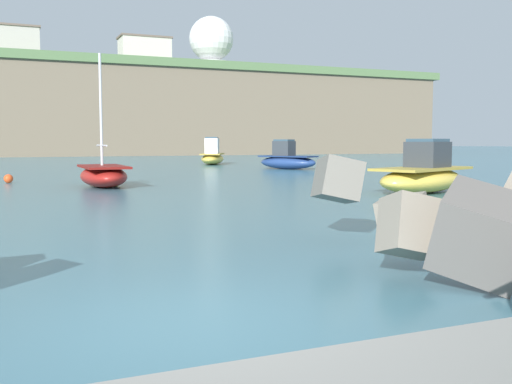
# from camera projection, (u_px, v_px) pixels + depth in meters

# --- Properties ---
(ground_plane) EXTENTS (400.00, 400.00, 0.00)m
(ground_plane) POSITION_uv_depth(u_px,v_px,m) (188.00, 324.00, 6.51)
(ground_plane) COLOR #42707F
(breakwater_jetty) EXTENTS (26.60, 7.88, 2.56)m
(breakwater_jetty) POSITION_uv_depth(u_px,v_px,m) (299.00, 207.00, 8.64)
(breakwater_jetty) COLOR slate
(breakwater_jetty) RESTS_ON ground
(boat_near_left) EXTENTS (5.54, 3.95, 2.14)m
(boat_near_left) POSITION_uv_depth(u_px,v_px,m) (423.00, 175.00, 23.26)
(boat_near_left) COLOR #EAC64C
(boat_near_left) RESTS_ON ground
(boat_near_centre) EXTENTS (4.00, 5.69, 2.43)m
(boat_near_centre) POSITION_uv_depth(u_px,v_px,m) (212.00, 156.00, 52.10)
(boat_near_centre) COLOR #EAC64C
(boat_near_centre) RESTS_ON ground
(boat_near_right) EXTENTS (4.01, 4.86, 2.19)m
(boat_near_right) POSITION_uv_depth(u_px,v_px,m) (287.00, 160.00, 43.27)
(boat_near_right) COLOR navy
(boat_near_right) RESTS_ON ground
(boat_mid_centre) EXTENTS (2.00, 4.15, 5.93)m
(boat_mid_centre) POSITION_uv_depth(u_px,v_px,m) (103.00, 175.00, 26.16)
(boat_mid_centre) COLOR maroon
(boat_mid_centre) RESTS_ON ground
(mooring_buoy_inner) EXTENTS (0.44, 0.44, 0.44)m
(mooring_buoy_inner) POSITION_uv_depth(u_px,v_px,m) (116.00, 182.00, 26.48)
(mooring_buoy_inner) COLOR yellow
(mooring_buoy_inner) RESTS_ON ground
(mooring_buoy_middle) EXTENTS (0.44, 0.44, 0.44)m
(mooring_buoy_middle) POSITION_uv_depth(u_px,v_px,m) (8.00, 179.00, 28.62)
(mooring_buoy_middle) COLOR #E54C1E
(mooring_buoy_middle) RESTS_ON ground
(headland_bluff) EXTENTS (106.08, 43.15, 13.95)m
(headland_bluff) POSITION_uv_depth(u_px,v_px,m) (111.00, 113.00, 101.57)
(headland_bluff) COLOR #756651
(headland_bluff) RESTS_ON ground
(radar_dome) EXTENTS (8.18, 8.18, 11.08)m
(radar_dome) POSITION_uv_depth(u_px,v_px,m) (211.00, 44.00, 108.42)
(radar_dome) COLOR silver
(radar_dome) RESTS_ON headland_bluff
(station_building_central) EXTENTS (8.32, 4.96, 5.13)m
(station_building_central) POSITION_uv_depth(u_px,v_px,m) (145.00, 53.00, 96.15)
(station_building_central) COLOR beige
(station_building_central) RESTS_ON headland_bluff
(station_building_annex) EXTENTS (7.13, 7.42, 5.54)m
(station_building_annex) POSITION_uv_depth(u_px,v_px,m) (15.00, 46.00, 90.42)
(station_building_annex) COLOR #B2ADA3
(station_building_annex) RESTS_ON headland_bluff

